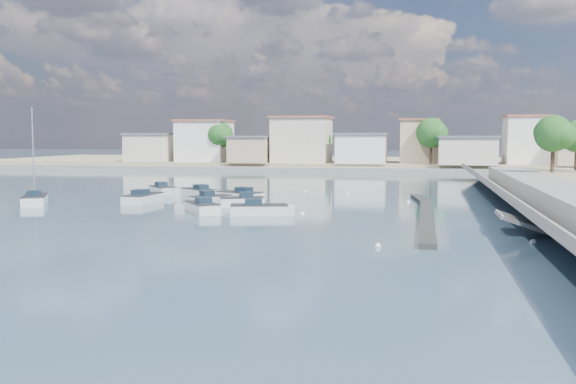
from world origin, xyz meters
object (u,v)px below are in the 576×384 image
(motorboat_b, at_px, (213,200))
(motorboat_d, at_px, (239,202))
(motorboat_e, at_px, (144,198))
(motorboat_f, at_px, (198,193))
(motorboat_h, at_px, (262,210))
(sailboat, at_px, (35,199))
(motorboat_g, at_px, (163,191))
(motorboat_a, at_px, (201,208))
(motorboat_c, at_px, (238,196))

(motorboat_b, height_order, motorboat_d, same)
(motorboat_e, distance_m, motorboat_f, 7.31)
(motorboat_b, relative_size, motorboat_h, 0.75)
(motorboat_d, height_order, sailboat, sailboat)
(motorboat_b, distance_m, motorboat_g, 12.13)
(motorboat_e, relative_size, motorboat_h, 1.09)
(motorboat_a, bearing_deg, motorboat_f, 111.03)
(motorboat_e, distance_m, motorboat_h, 14.84)
(sailboat, bearing_deg, motorboat_f, 39.81)
(motorboat_h, bearing_deg, motorboat_g, 133.96)
(motorboat_a, distance_m, motorboat_g, 17.44)
(motorboat_e, relative_size, motorboat_f, 1.21)
(motorboat_d, bearing_deg, motorboat_f, 129.82)
(sailboat, bearing_deg, motorboat_b, 10.30)
(motorboat_a, distance_m, motorboat_e, 10.05)
(motorboat_b, xyz_separation_m, sailboat, (-16.03, -2.91, 0.04))
(motorboat_b, height_order, motorboat_e, same)
(motorboat_e, distance_m, motorboat_g, 8.51)
(motorboat_c, xyz_separation_m, motorboat_e, (-7.89, -4.11, -0.00))
(motorboat_b, bearing_deg, motorboat_g, 134.06)
(motorboat_c, height_order, motorboat_d, same)
(motorboat_d, bearing_deg, motorboat_a, -110.84)
(motorboat_c, relative_size, motorboat_f, 1.14)
(motorboat_f, bearing_deg, motorboat_a, -68.97)
(motorboat_c, xyz_separation_m, motorboat_g, (-9.51, 4.24, 0.00))
(motorboat_a, height_order, motorboat_d, same)
(motorboat_e, height_order, motorboat_h, same)
(motorboat_b, bearing_deg, motorboat_f, 119.36)
(motorboat_b, xyz_separation_m, motorboat_f, (-4.00, 7.11, 0.00))
(motorboat_g, bearing_deg, motorboat_h, -46.04)
(motorboat_a, bearing_deg, motorboat_g, 122.82)
(motorboat_g, bearing_deg, motorboat_a, -57.18)
(motorboat_c, bearing_deg, motorboat_e, -152.48)
(motorboat_g, distance_m, motorboat_h, 21.24)
(motorboat_g, distance_m, sailboat, 13.89)
(motorboat_d, relative_size, motorboat_g, 1.01)
(motorboat_b, height_order, motorboat_h, same)
(motorboat_c, relative_size, motorboat_d, 1.22)
(motorboat_h, bearing_deg, motorboat_e, 152.12)
(motorboat_b, xyz_separation_m, motorboat_h, (6.31, -6.57, 0.00))
(motorboat_c, distance_m, motorboat_e, 8.89)
(motorboat_g, bearing_deg, motorboat_e, -78.98)
(motorboat_c, xyz_separation_m, motorboat_h, (5.23, -11.05, -0.00))
(motorboat_f, bearing_deg, motorboat_e, -112.59)
(motorboat_b, relative_size, motorboat_f, 0.83)
(motorboat_b, distance_m, motorboat_h, 9.11)
(motorboat_f, relative_size, sailboat, 0.51)
(motorboat_g, bearing_deg, motorboat_b, -45.94)
(motorboat_b, distance_m, motorboat_e, 6.82)
(motorboat_c, xyz_separation_m, motorboat_f, (-5.08, 2.64, -0.00))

